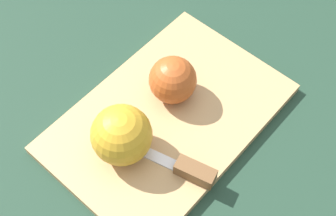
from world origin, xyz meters
TOP-DOWN VIEW (x-y plane):
  - ground_plane at (0.00, 0.00)m, footprint 4.00×4.00m
  - cutting_board at (0.00, 0.00)m, footprint 0.37×0.27m
  - apple_half_left at (-0.04, -0.02)m, footprint 0.07×0.07m
  - apple_half_right at (0.08, -0.02)m, footprint 0.08×0.08m
  - knife at (0.06, 0.07)m, footprint 0.04×0.14m

SIDE VIEW (x-z plane):
  - ground_plane at x=0.00m, z-range 0.00..0.00m
  - cutting_board at x=0.00m, z-range 0.00..0.01m
  - knife at x=0.06m, z-range 0.01..0.04m
  - apple_half_left at x=-0.04m, z-range 0.01..0.08m
  - apple_half_right at x=0.08m, z-range 0.01..0.10m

